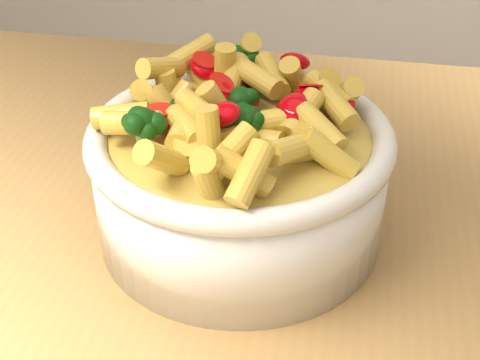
# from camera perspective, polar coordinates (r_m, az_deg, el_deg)

# --- Properties ---
(table) EXTENTS (1.20, 0.80, 0.90)m
(table) POSITION_cam_1_polar(r_m,az_deg,el_deg) (0.60, 8.82, -14.58)
(table) COLOR #A57B47
(table) RESTS_ON ground
(serving_bowl) EXTENTS (0.24, 0.24, 0.10)m
(serving_bowl) POSITION_cam_1_polar(r_m,az_deg,el_deg) (0.53, 0.00, 0.11)
(serving_bowl) COLOR silver
(serving_bowl) RESTS_ON table
(pasta_salad) EXTENTS (0.19, 0.19, 0.04)m
(pasta_salad) POSITION_cam_1_polar(r_m,az_deg,el_deg) (0.50, 0.00, 6.15)
(pasta_salad) COLOR #E1C447
(pasta_salad) RESTS_ON serving_bowl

